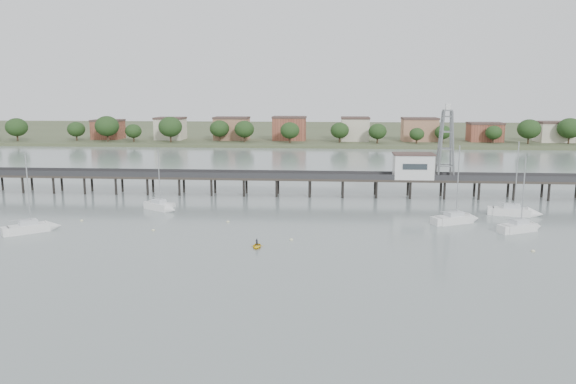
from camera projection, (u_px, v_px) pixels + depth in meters
name	position (u px, v px, depth m)	size (l,w,h in m)	color
ground_plane	(257.00, 296.00, 61.07)	(500.00, 500.00, 0.00)	slate
pier	(294.00, 178.00, 119.27)	(150.00, 5.00, 5.50)	#2D2823
pier_building	(413.00, 166.00, 116.89)	(8.40, 5.40, 5.30)	silver
lattice_tower	(446.00, 145.00, 115.62)	(3.20, 3.20, 15.50)	slate
sailboat_e	(520.00, 212.00, 100.45)	(8.86, 4.19, 14.06)	white
sailboat_d	(524.00, 227.00, 89.48)	(7.82, 5.43, 12.68)	white
sailboat_b	(163.00, 207.00, 104.75)	(7.14, 5.63, 11.92)	white
sailboat_c	(460.00, 219.00, 95.14)	(8.66, 5.89, 13.91)	white
sailboat_a	(37.00, 227.00, 89.18)	(7.60, 7.02, 13.28)	white
white_tender	(166.00, 205.00, 108.18)	(3.49, 2.17, 1.26)	white
yellow_dinghy	(257.00, 247.00, 80.10)	(1.84, 0.53, 2.58)	yellow
dinghy_occupant	(257.00, 247.00, 80.10)	(0.39, 1.07, 0.26)	black
mooring_buoys	(283.00, 229.00, 90.29)	(71.40, 20.55, 0.39)	beige
far_shore	(317.00, 132.00, 295.96)	(500.00, 170.00, 10.40)	#475133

